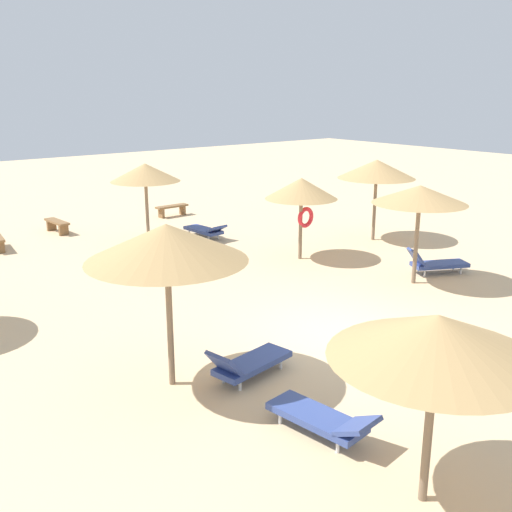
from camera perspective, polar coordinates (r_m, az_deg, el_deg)
The scene contains 13 objects.
ground_plane at distance 14.05m, azimuth 7.68°, elevation -7.34°, with size 80.00×80.00×0.00m, color #DBBA8C.
parasol_1 at distance 17.38m, azimuth 15.46°, elevation 5.67°, with size 2.68×2.68×2.88m.
parasol_2 at distance 21.96m, azimuth -10.59°, elevation 7.87°, with size 2.52×2.52×2.90m.
parasol_3 at distance 10.81m, azimuth -8.59°, elevation 1.25°, with size 2.98×2.98×3.16m.
parasol_4 at distance 7.98m, azimuth 16.95°, elevation -7.47°, with size 2.81×2.81×2.73m.
parasol_6 at distance 19.40m, azimuth 4.38°, elevation 6.42°, with size 2.37×2.37×2.71m.
parasol_7 at distance 22.29m, azimuth 11.51°, elevation 8.17°, with size 2.84×2.84×3.00m.
lounger_1 at distance 18.99m, azimuth 16.87°, elevation -0.67°, with size 1.94×1.39×0.81m.
lounger_2 at distance 22.63m, azimuth -4.86°, elevation 2.51°, with size 0.80×1.96×0.62m.
lounger_3 at distance 11.76m, azimuth -0.77°, elevation -10.24°, with size 1.94×0.94×0.79m.
lounger_4 at distance 10.07m, azimuth 6.46°, elevation -15.25°, with size 0.90×1.99×0.61m.
bench_0 at distance 26.69m, azimuth -8.07°, elevation 4.53°, with size 1.51×0.44×0.49m.
bench_1 at distance 24.62m, azimuth -18.55°, elevation 2.91°, with size 0.50×1.52×0.49m.
Camera 1 is at (-9.40, -8.88, 5.48)m, focal length 41.67 mm.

